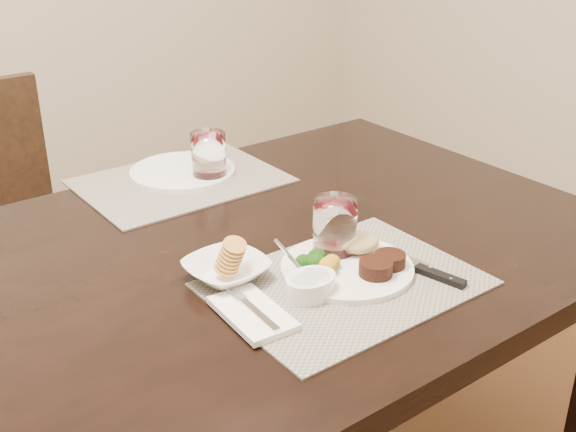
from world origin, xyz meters
TOP-DOWN VIEW (x-y plane):
  - dining_table at (0.00, 0.00)m, footprint 2.00×1.00m
  - placemat_near at (0.31, -0.22)m, footprint 0.46×0.34m
  - placemat_far at (0.32, 0.38)m, footprint 0.46×0.34m
  - dinner_plate at (0.36, -0.19)m, footprint 0.24×0.24m
  - napkin_fork at (0.12, -0.21)m, footprint 0.10×0.16m
  - steak_knife at (0.46, -0.28)m, footprint 0.05×0.23m
  - cracker_bowl at (0.15, -0.08)m, footprint 0.15×0.15m
  - sauce_ramekin at (0.24, -0.21)m, footprint 0.09×0.14m
  - wine_glass_near at (0.37, -0.13)m, footprint 0.08×0.08m
  - far_plate at (0.34, 0.42)m, footprint 0.26×0.26m
  - wine_glass_far at (0.38, 0.35)m, footprint 0.08×0.08m

SIDE VIEW (x-z plane):
  - dining_table at x=0.00m, z-range 0.29..1.04m
  - placemat_near at x=0.31m, z-range 0.75..0.75m
  - placemat_far at x=0.32m, z-range 0.75..0.75m
  - steak_knife at x=0.46m, z-range 0.75..0.76m
  - far_plate at x=0.34m, z-range 0.75..0.76m
  - napkin_fork at x=0.12m, z-range 0.75..0.77m
  - dinner_plate at x=0.36m, z-range 0.75..0.79m
  - cracker_bowl at x=0.15m, z-range 0.74..0.81m
  - sauce_ramekin at x=0.24m, z-range 0.74..0.81m
  - wine_glass_far at x=0.38m, z-range 0.75..0.86m
  - wine_glass_near at x=0.37m, z-range 0.75..0.86m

